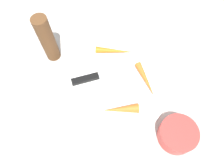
% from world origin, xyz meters
% --- Properties ---
extents(ground_plane, '(1.40, 1.40, 0.00)m').
position_xyz_m(ground_plane, '(0.00, 0.00, 0.00)').
color(ground_plane, '#ADA8A0').
extents(cutting_board, '(0.36, 0.26, 0.01)m').
position_xyz_m(cutting_board, '(0.00, 0.00, 0.01)').
color(cutting_board, white).
rests_on(cutting_board, ground_plane).
extents(knife, '(0.13, 0.18, 0.01)m').
position_xyz_m(knife, '(0.07, 0.03, 0.02)').
color(knife, '#B7B7BC').
rests_on(knife, cutting_board).
extents(carrot_shortest, '(0.10, 0.10, 0.03)m').
position_xyz_m(carrot_shortest, '(-0.08, 0.05, 0.03)').
color(carrot_shortest, orange).
rests_on(carrot_shortest, cutting_board).
extents(carrot_medium, '(0.12, 0.08, 0.02)m').
position_xyz_m(carrot_medium, '(-0.08, -0.08, 0.02)').
color(carrot_medium, orange).
rests_on(carrot_medium, cutting_board).
extents(carrot_longest, '(0.12, 0.09, 0.02)m').
position_xyz_m(carrot_longest, '(0.07, -0.10, 0.02)').
color(carrot_longest, orange).
rests_on(carrot_longest, cutting_board).
extents(small_bowl, '(0.11, 0.11, 0.05)m').
position_xyz_m(small_bowl, '(-0.25, 0.01, 0.03)').
color(small_bowl, red).
rests_on(small_bowl, ground_plane).
extents(pepper_grinder, '(0.05, 0.05, 0.18)m').
position_xyz_m(pepper_grinder, '(0.24, 0.04, 0.09)').
color(pepper_grinder, brown).
rests_on(pepper_grinder, ground_plane).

